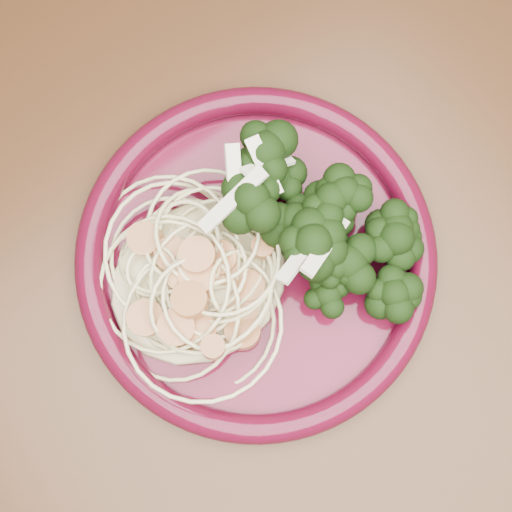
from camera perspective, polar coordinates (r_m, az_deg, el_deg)
The scene contains 6 objects.
dining_table at distance 0.64m, azimuth 5.69°, elevation -4.63°, with size 1.20×0.80×0.75m.
dinner_plate at distance 0.53m, azimuth 0.00°, elevation -0.20°, with size 0.32×0.32×0.02m.
spaghetti_pile at distance 0.52m, azimuth -4.70°, elevation -1.86°, with size 0.14×0.12×0.03m, color beige.
scallop_cluster at distance 0.49m, azimuth -5.05°, elevation -1.21°, with size 0.13×0.13×0.04m, color #C2814C, non-canonical shape.
broccoli_pile at distance 0.52m, azimuth 5.80°, elevation 2.61°, with size 0.10×0.16×0.06m, color black.
onion_garnish at distance 0.48m, azimuth 6.20°, elevation 3.54°, with size 0.07×0.10×0.05m, color beige, non-canonical shape.
Camera 1 is at (-0.09, -0.02, 1.28)m, focal length 50.00 mm.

